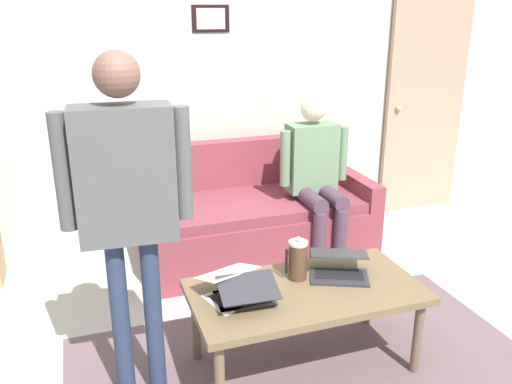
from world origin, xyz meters
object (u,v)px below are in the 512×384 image
Objects in this scene: interior_door at (425,105)px; laptop_left at (339,268)px; coffee_table at (306,297)px; laptop_center at (233,288)px; french_press at (298,260)px; person_seated at (316,171)px; laptop_right at (246,295)px; person_standing at (126,191)px; couch at (254,218)px.

laptop_left is at bearing 45.38° from interior_door.
laptop_center is at bearing -7.97° from coffee_table.
french_press reaches higher than coffee_table.
interior_door is at bearing -153.39° from person_seated.
laptop_center reaches higher than laptop_left.
laptop_left is (-0.23, -0.08, 0.09)m from coffee_table.
laptop_left is at bearing -169.68° from laptop_right.
laptop_center is at bearing 179.88° from person_standing.
person_seated is at bearing -130.91° from laptop_center.
interior_door reaches higher than person_standing.
interior_door is 2.07m from couch.
person_seated is (-0.95, -1.23, 0.21)m from laptop_right.
couch is at bearing -98.44° from french_press.
laptop_left is 0.23× the size of person_standing.
interior_door is 1.16× the size of couch.
person_seated reaches higher than laptop_right.
interior_door is at bearing -147.47° from person_standing.
laptop_left is 0.62m from laptop_center.
interior_door is at bearing -164.90° from couch.
person_seated is (-0.41, 0.23, 0.42)m from couch.
person_standing reaches higher than laptop_left.
laptop_left is 0.59m from laptop_right.
french_press reaches higher than laptop_left.
person_seated reaches higher than french_press.
french_press is at bearing -10.77° from laptop_left.
person_seated reaches higher than couch.
person_seated is (-0.37, -1.13, 0.21)m from laptop_left.
laptop_right is (0.58, 0.11, 0.00)m from laptop_left.
laptop_left is at bearing -178.87° from person_standing.
interior_door reaches higher than laptop_left.
person_standing reaches higher than french_press.
couch is (1.87, 0.50, -0.72)m from interior_door.
person_standing reaches higher than person_seated.
couch is at bearing 15.10° from interior_door.
coffee_table is 3.06× the size of laptop_left.
french_press is (2.07, 1.81, -0.43)m from interior_door.
coffee_table is at bearing -175.37° from laptop_right.
interior_door is at bearing -140.86° from laptop_right.
interior_door reaches higher than laptop_center.
person_seated is at bearing -108.37° from laptop_left.
french_press reaches higher than laptop_right.
laptop_right is (-0.04, 0.08, -0.00)m from laptop_center.
laptop_left is (1.83, 1.86, -0.50)m from interior_door.
interior_door is 5.61× the size of laptop_center.
person_seated is at bearing -142.34° from person_standing.
person_standing is at bearing -3.60° from coffee_table.
laptop_center is 1.19× the size of laptop_right.
french_press is at bearing -175.70° from person_standing.
person_standing is (0.54, -0.08, 0.58)m from laptop_right.
french_press reaches higher than laptop_center.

